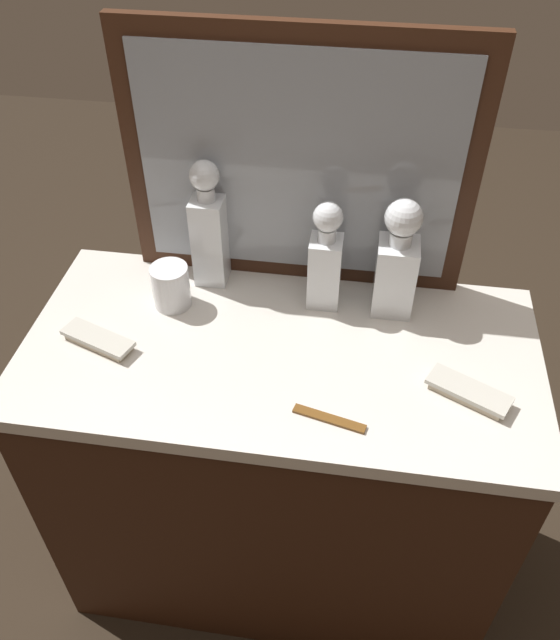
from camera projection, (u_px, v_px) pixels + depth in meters
name	position (u px, v px, depth m)	size (l,w,h in m)	color
ground_plane	(280.00, 550.00, 1.95)	(6.00, 6.00, 0.00)	#2D2319
dresser	(280.00, 466.00, 1.66)	(1.10, 0.55, 0.86)	#381E11
dresser_mirror	(298.00, 165.00, 1.36)	(0.76, 0.03, 0.58)	#381E11
crystal_decanter_front	(396.00, 268.00, 1.39)	(0.09, 0.09, 0.28)	white
crystal_decanter_left	(325.00, 265.00, 1.41)	(0.07, 0.07, 0.26)	white
crystal_decanter_rear	(209.00, 235.00, 1.46)	(0.07, 0.07, 0.31)	white
crystal_tumbler_left	(171.00, 288.00, 1.44)	(0.08, 0.08, 0.10)	white
silver_brush_left	(98.00, 340.00, 1.37)	(0.17, 0.11, 0.02)	#B7A88C
silver_brush_far_left	(468.00, 392.00, 1.26)	(0.17, 0.12, 0.02)	#B7A88C
tortoiseshell_comb	(329.00, 419.00, 1.22)	(0.14, 0.05, 0.01)	brown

